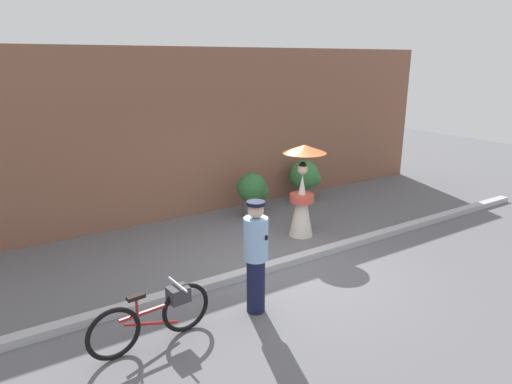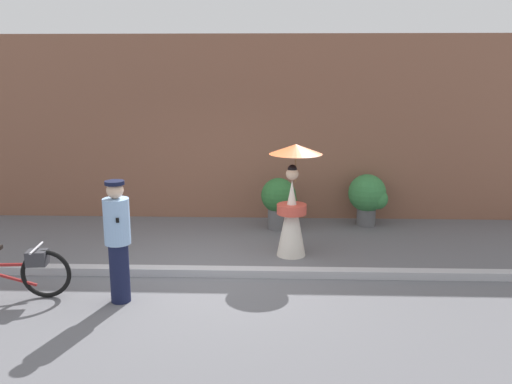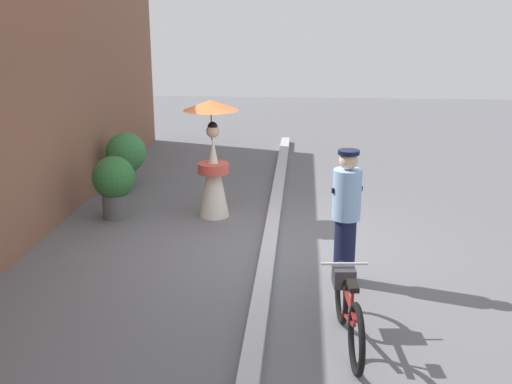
{
  "view_description": "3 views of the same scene",
  "coord_description": "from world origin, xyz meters",
  "px_view_note": "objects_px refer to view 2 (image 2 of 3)",
  "views": [
    {
      "loc": [
        -4.16,
        -5.76,
        3.47
      ],
      "look_at": [
        -0.1,
        0.59,
        1.23
      ],
      "focal_mm": 31.54,
      "sensor_mm": 36.0,
      "label": 1
    },
    {
      "loc": [
        0.94,
        -7.71,
        3.04
      ],
      "look_at": [
        0.66,
        0.49,
        1.18
      ],
      "focal_mm": 38.28,
      "sensor_mm": 36.0,
      "label": 2
    },
    {
      "loc": [
        -8.16,
        -0.44,
        3.23
      ],
      "look_at": [
        -0.09,
        0.19,
        0.81
      ],
      "focal_mm": 43.54,
      "sensor_mm": 36.0,
      "label": 3
    }
  ],
  "objects_px": {
    "person_with_parasol": "(293,199)",
    "potted_plant_by_door": "(280,200)",
    "bicycle_near_officer": "(14,271)",
    "potted_plant_small": "(368,196)",
    "person_officer": "(118,239)"
  },
  "relations": [
    {
      "from": "bicycle_near_officer",
      "to": "potted_plant_by_door",
      "type": "distance_m",
      "value": 4.97
    },
    {
      "from": "bicycle_near_officer",
      "to": "potted_plant_small",
      "type": "height_order",
      "value": "potted_plant_small"
    },
    {
      "from": "bicycle_near_officer",
      "to": "potted_plant_small",
      "type": "distance_m",
      "value": 6.51
    },
    {
      "from": "person_officer",
      "to": "potted_plant_by_door",
      "type": "relative_size",
      "value": 1.64
    },
    {
      "from": "bicycle_near_officer",
      "to": "potted_plant_small",
      "type": "relative_size",
      "value": 1.6
    },
    {
      "from": "bicycle_near_officer",
      "to": "person_officer",
      "type": "height_order",
      "value": "person_officer"
    },
    {
      "from": "person_officer",
      "to": "person_with_parasol",
      "type": "relative_size",
      "value": 0.88
    },
    {
      "from": "bicycle_near_officer",
      "to": "potted_plant_by_door",
      "type": "height_order",
      "value": "potted_plant_by_door"
    },
    {
      "from": "potted_plant_by_door",
      "to": "person_officer",
      "type": "bearing_deg",
      "value": -121.68
    },
    {
      "from": "person_officer",
      "to": "person_with_parasol",
      "type": "bearing_deg",
      "value": 39.62
    },
    {
      "from": "bicycle_near_officer",
      "to": "potted_plant_small",
      "type": "bearing_deg",
      "value": 34.8
    },
    {
      "from": "potted_plant_small",
      "to": "person_officer",
      "type": "bearing_deg",
      "value": -135.93
    },
    {
      "from": "person_with_parasol",
      "to": "bicycle_near_officer",
      "type": "bearing_deg",
      "value": -153.58
    },
    {
      "from": "person_with_parasol",
      "to": "potted_plant_by_door",
      "type": "height_order",
      "value": "person_with_parasol"
    },
    {
      "from": "person_with_parasol",
      "to": "potted_plant_small",
      "type": "xyz_separation_m",
      "value": [
        1.55,
        1.83,
        -0.37
      ]
    }
  ]
}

